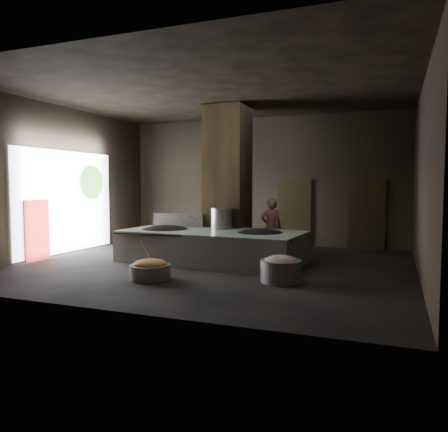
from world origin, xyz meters
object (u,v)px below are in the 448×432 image
at_px(hearth_platform, 213,246).
at_px(cook, 271,227).
at_px(wok_left, 165,233).
at_px(meat_basin, 281,271).
at_px(veg_basin, 150,272).
at_px(wok_right, 260,237).
at_px(stock_pot, 222,219).

height_order(hearth_platform, cook, cook).
bearing_deg(hearth_platform, wok_left, -174.23).
distance_m(wok_left, meat_basin, 4.24).
bearing_deg(cook, meat_basin, 84.09).
bearing_deg(meat_basin, cook, 108.66).
xyz_separation_m(cook, veg_basin, (-1.65, -4.19, -0.69)).
xyz_separation_m(hearth_platform, veg_basin, (-0.42, -2.60, -0.26)).
distance_m(wok_right, stock_pot, 1.44).
bearing_deg(hearth_platform, stock_pot, 88.60).
distance_m(cook, meat_basin, 3.64).
relative_size(stock_pot, cook, 0.38).
bearing_deg(stock_pot, meat_basin, -45.39).
xyz_separation_m(wok_left, wok_right, (2.80, 0.10, 0.00)).
distance_m(hearth_platform, veg_basin, 2.65).
distance_m(wok_right, cook, 1.55).
bearing_deg(veg_basin, wok_right, 56.27).
bearing_deg(hearth_platform, cook, 56.18).
distance_m(wok_left, veg_basin, 2.81).
bearing_deg(veg_basin, stock_pot, 81.53).
bearing_deg(meat_basin, hearth_platform, 142.74).
relative_size(wok_left, meat_basin, 1.75).
distance_m(hearth_platform, wok_right, 1.39).
relative_size(wok_left, wok_right, 1.07).
relative_size(stock_pot, meat_basin, 0.73).
xyz_separation_m(stock_pot, cook, (1.18, 1.04, -0.27)).
xyz_separation_m(hearth_platform, stock_pot, (0.05, 0.55, 0.70)).
xyz_separation_m(wok_right, veg_basin, (-1.77, -2.65, -0.58)).
height_order(wok_left, veg_basin, wok_left).
bearing_deg(cook, veg_basin, 44.00).
distance_m(hearth_platform, cook, 2.06).
bearing_deg(cook, wok_right, 69.99).
relative_size(cook, meat_basin, 1.93).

